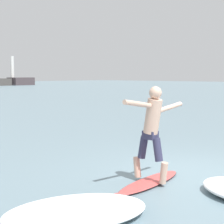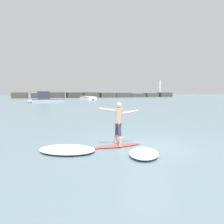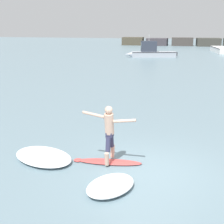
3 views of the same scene
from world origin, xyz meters
name	(u,v)px [view 1 (image 1 of 3)]	position (x,y,z in m)	size (l,w,h in m)	color
ground_plane	(195,173)	(0.00, 0.00, 0.00)	(200.00, 200.00, 0.00)	slate
surfboard	(149,182)	(-1.30, 0.25, 0.03)	(2.22, 0.70, 0.20)	#D94945
surfer	(152,126)	(-1.27, 0.21, 1.14)	(1.68, 0.83, 1.82)	#CEA58D
wave_foam_at_nose	(76,211)	(-3.42, -0.02, 0.11)	(2.55, 2.16, 0.21)	white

